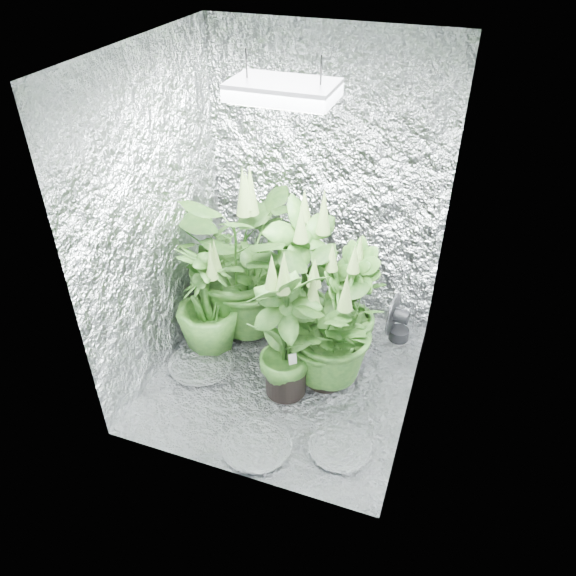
% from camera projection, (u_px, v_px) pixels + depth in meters
% --- Properties ---
extents(ground, '(1.60, 1.60, 0.00)m').
position_uv_depth(ground, '(285.00, 375.00, 3.66)').
color(ground, silver).
rests_on(ground, ground).
extents(walls, '(1.62, 1.62, 2.00)m').
position_uv_depth(walls, '(284.00, 244.00, 3.08)').
color(walls, silver).
rests_on(walls, ground).
extents(ceiling, '(1.60, 1.60, 0.01)m').
position_uv_depth(ceiling, '(283.00, 51.00, 2.50)').
color(ceiling, silver).
rests_on(ceiling, walls).
extents(grow_lamp, '(0.50, 0.30, 0.22)m').
position_uv_depth(grow_lamp, '(283.00, 91.00, 2.60)').
color(grow_lamp, gray).
rests_on(grow_lamp, ceiling).
extents(plant_a, '(1.28, 1.28, 1.20)m').
position_uv_depth(plant_a, '(243.00, 259.00, 3.75)').
color(plant_a, black).
rests_on(plant_a, ground).
extents(plant_b, '(0.75, 0.75, 1.11)m').
position_uv_depth(plant_b, '(303.00, 278.00, 3.67)').
color(plant_b, black).
rests_on(plant_b, ground).
extents(plant_c, '(0.58, 0.58, 0.92)m').
position_uv_depth(plant_c, '(346.00, 309.00, 3.55)').
color(plant_c, black).
rests_on(plant_c, ground).
extents(plant_d, '(0.61, 0.61, 0.85)m').
position_uv_depth(plant_d, '(207.00, 303.00, 3.66)').
color(plant_d, black).
rests_on(plant_d, ground).
extents(plant_e, '(0.96, 0.96, 0.90)m').
position_uv_depth(plant_e, '(328.00, 329.00, 3.39)').
color(plant_e, black).
rests_on(plant_e, ground).
extents(plant_f, '(0.70, 0.70, 1.03)m').
position_uv_depth(plant_f, '(286.00, 332.00, 3.28)').
color(plant_f, black).
rests_on(plant_f, ground).
extents(circulation_fan, '(0.15, 0.31, 0.35)m').
position_uv_depth(circulation_fan, '(396.00, 321.00, 3.89)').
color(circulation_fan, black).
rests_on(circulation_fan, ground).
extents(plant_label, '(0.05, 0.05, 0.08)m').
position_uv_depth(plant_label, '(293.00, 360.00, 3.35)').
color(plant_label, white).
rests_on(plant_label, plant_f).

